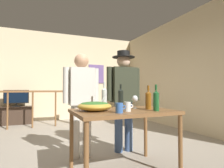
{
  "coord_description": "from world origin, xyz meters",
  "views": [
    {
      "loc": [
        -0.75,
        -3.17,
        1.0
      ],
      "look_at": [
        0.27,
        -0.76,
        1.08
      ],
      "focal_mm": 30.14,
      "sensor_mm": 36.0,
      "label": 1
    }
  ],
  "objects_px": {
    "wine_bottle_clear": "(104,97)",
    "tv_console": "(16,115)",
    "wine_bottle_dark": "(121,98)",
    "stair_railing": "(40,103)",
    "wine_glass": "(135,99)",
    "person_standing_right": "(124,91)",
    "person_standing_left": "(81,97)",
    "wine_bottle_amber": "(148,99)",
    "mug_blue": "(119,108)",
    "salad_bowl": "(95,106)",
    "wine_bottle_green": "(156,100)",
    "framed_picture": "(96,74)",
    "flat_screen_tv": "(16,97)",
    "serving_table": "(123,116)",
    "mug_white": "(128,107)"
  },
  "relations": [
    {
      "from": "wine_glass",
      "to": "person_standing_left",
      "type": "relative_size",
      "value": 0.11
    },
    {
      "from": "mug_white",
      "to": "mug_blue",
      "type": "height_order",
      "value": "same"
    },
    {
      "from": "stair_railing",
      "to": "salad_bowl",
      "type": "xyz_separation_m",
      "value": [
        0.49,
        -3.24,
        0.17
      ]
    },
    {
      "from": "stair_railing",
      "to": "wine_bottle_amber",
      "type": "height_order",
      "value": "wine_bottle_amber"
    },
    {
      "from": "wine_glass",
      "to": "wine_bottle_green",
      "type": "relative_size",
      "value": 0.55
    },
    {
      "from": "salad_bowl",
      "to": "mug_blue",
      "type": "distance_m",
      "value": 0.34
    },
    {
      "from": "serving_table",
      "to": "mug_white",
      "type": "distance_m",
      "value": 0.21
    },
    {
      "from": "stair_railing",
      "to": "tv_console",
      "type": "distance_m",
      "value": 1.06
    },
    {
      "from": "mug_blue",
      "to": "person_standing_left",
      "type": "height_order",
      "value": "person_standing_left"
    },
    {
      "from": "wine_bottle_clear",
      "to": "wine_bottle_dark",
      "type": "bearing_deg",
      "value": -5.94
    },
    {
      "from": "wine_bottle_clear",
      "to": "wine_bottle_green",
      "type": "height_order",
      "value": "wine_bottle_clear"
    },
    {
      "from": "wine_bottle_clear",
      "to": "wine_bottle_amber",
      "type": "relative_size",
      "value": 1.18
    },
    {
      "from": "wine_bottle_green",
      "to": "mug_white",
      "type": "distance_m",
      "value": 0.35
    },
    {
      "from": "tv_console",
      "to": "mug_white",
      "type": "bearing_deg",
      "value": -71.07
    },
    {
      "from": "stair_railing",
      "to": "mug_white",
      "type": "distance_m",
      "value": 3.54
    },
    {
      "from": "wine_bottle_dark",
      "to": "wine_bottle_clear",
      "type": "bearing_deg",
      "value": 174.06
    },
    {
      "from": "wine_bottle_green",
      "to": "wine_glass",
      "type": "bearing_deg",
      "value": 100.51
    },
    {
      "from": "flat_screen_tv",
      "to": "wine_bottle_amber",
      "type": "relative_size",
      "value": 2.2
    },
    {
      "from": "wine_bottle_dark",
      "to": "mug_white",
      "type": "bearing_deg",
      "value": -106.13
    },
    {
      "from": "framed_picture",
      "to": "stair_railing",
      "type": "bearing_deg",
      "value": -151.08
    },
    {
      "from": "wine_bottle_clear",
      "to": "tv_console",
      "type": "bearing_deg",
      "value": 109.88
    },
    {
      "from": "person_standing_right",
      "to": "wine_bottle_clear",
      "type": "bearing_deg",
      "value": 38.02
    },
    {
      "from": "wine_bottle_amber",
      "to": "flat_screen_tv",
      "type": "bearing_deg",
      "value": 113.76
    },
    {
      "from": "salad_bowl",
      "to": "wine_bottle_green",
      "type": "xyz_separation_m",
      "value": [
        0.66,
        -0.29,
        0.06
      ]
    },
    {
      "from": "tv_console",
      "to": "wine_bottle_clear",
      "type": "distance_m",
      "value": 3.99
    },
    {
      "from": "mug_blue",
      "to": "person_standing_left",
      "type": "xyz_separation_m",
      "value": [
        -0.19,
        0.95,
        0.09
      ]
    },
    {
      "from": "tv_console",
      "to": "stair_railing",
      "type": "bearing_deg",
      "value": -50.83
    },
    {
      "from": "mug_blue",
      "to": "tv_console",
      "type": "bearing_deg",
      "value": 106.77
    },
    {
      "from": "tv_console",
      "to": "mug_blue",
      "type": "height_order",
      "value": "mug_blue"
    },
    {
      "from": "tv_console",
      "to": "salad_bowl",
      "type": "distance_m",
      "value": 4.19
    },
    {
      "from": "mug_white",
      "to": "person_standing_left",
      "type": "height_order",
      "value": "person_standing_left"
    },
    {
      "from": "flat_screen_tv",
      "to": "wine_bottle_dark",
      "type": "height_order",
      "value": "wine_bottle_dark"
    },
    {
      "from": "wine_bottle_clear",
      "to": "mug_white",
      "type": "bearing_deg",
      "value": -78.49
    },
    {
      "from": "framed_picture",
      "to": "wine_bottle_amber",
      "type": "bearing_deg",
      "value": -99.47
    },
    {
      "from": "mug_blue",
      "to": "person_standing_left",
      "type": "relative_size",
      "value": 0.08
    },
    {
      "from": "serving_table",
      "to": "wine_bottle_dark",
      "type": "xyz_separation_m",
      "value": [
        0.12,
        0.31,
        0.22
      ]
    },
    {
      "from": "stair_railing",
      "to": "wine_bottle_amber",
      "type": "xyz_separation_m",
      "value": [
        1.17,
        -3.34,
        0.24
      ]
    },
    {
      "from": "wine_bottle_green",
      "to": "wine_bottle_dark",
      "type": "height_order",
      "value": "wine_bottle_dark"
    },
    {
      "from": "flat_screen_tv",
      "to": "serving_table",
      "type": "bearing_deg",
      "value": -70.01
    },
    {
      "from": "framed_picture",
      "to": "serving_table",
      "type": "bearing_deg",
      "value": -103.77
    },
    {
      "from": "framed_picture",
      "to": "wine_glass",
      "type": "height_order",
      "value": "framed_picture"
    },
    {
      "from": "person_standing_left",
      "to": "wine_bottle_amber",
      "type": "bearing_deg",
      "value": 131.52
    },
    {
      "from": "salad_bowl",
      "to": "stair_railing",
      "type": "bearing_deg",
      "value": 98.58
    },
    {
      "from": "person_standing_left",
      "to": "mug_blue",
      "type": "bearing_deg",
      "value": 100.32
    },
    {
      "from": "flat_screen_tv",
      "to": "mug_white",
      "type": "bearing_deg",
      "value": -70.94
    },
    {
      "from": "mug_blue",
      "to": "mug_white",
      "type": "bearing_deg",
      "value": 32.26
    },
    {
      "from": "wine_glass",
      "to": "person_standing_left",
      "type": "height_order",
      "value": "person_standing_left"
    },
    {
      "from": "wine_bottle_dark",
      "to": "salad_bowl",
      "type": "bearing_deg",
      "value": -149.74
    },
    {
      "from": "stair_railing",
      "to": "wine_bottle_clear",
      "type": "xyz_separation_m",
      "value": [
        0.72,
        -2.94,
        0.26
      ]
    },
    {
      "from": "stair_railing",
      "to": "wine_glass",
      "type": "height_order",
      "value": "stair_railing"
    }
  ]
}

